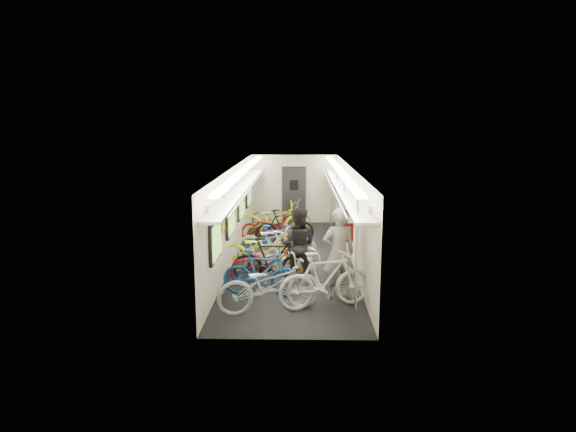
{
  "coord_description": "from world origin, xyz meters",
  "views": [
    {
      "loc": [
        0.19,
        -12.95,
        3.55
      ],
      "look_at": [
        -0.1,
        0.02,
        1.15
      ],
      "focal_mm": 32.0,
      "sensor_mm": 36.0,
      "label": 1
    }
  ],
  "objects_px": {
    "bicycle_0": "(270,285)",
    "bicycle_1": "(261,273)",
    "passenger_mid": "(298,245)",
    "passenger_near": "(339,253)",
    "backpack": "(347,232)"
  },
  "relations": [
    {
      "from": "bicycle_0",
      "to": "bicycle_1",
      "type": "bearing_deg",
      "value": -4.7
    },
    {
      "from": "passenger_mid",
      "to": "backpack",
      "type": "relative_size",
      "value": 4.44
    },
    {
      "from": "bicycle_1",
      "to": "passenger_near",
      "type": "distance_m",
      "value": 1.63
    },
    {
      "from": "bicycle_0",
      "to": "passenger_mid",
      "type": "xyz_separation_m",
      "value": [
        0.52,
        1.87,
        0.31
      ]
    },
    {
      "from": "backpack",
      "to": "bicycle_0",
      "type": "bearing_deg",
      "value": -147.83
    },
    {
      "from": "bicycle_1",
      "to": "passenger_near",
      "type": "relative_size",
      "value": 0.88
    },
    {
      "from": "backpack",
      "to": "passenger_mid",
      "type": "bearing_deg",
      "value": 140.5
    },
    {
      "from": "bicycle_0",
      "to": "backpack",
      "type": "xyz_separation_m",
      "value": [
        1.53,
        1.2,
        0.75
      ]
    },
    {
      "from": "passenger_near",
      "to": "passenger_mid",
      "type": "xyz_separation_m",
      "value": [
        -0.82,
        1.07,
        -0.09
      ]
    },
    {
      "from": "bicycle_1",
      "to": "bicycle_0",
      "type": "bearing_deg",
      "value": -157.26
    },
    {
      "from": "bicycle_0",
      "to": "bicycle_1",
      "type": "height_order",
      "value": "bicycle_0"
    },
    {
      "from": "passenger_mid",
      "to": "backpack",
      "type": "xyz_separation_m",
      "value": [
        1.01,
        -0.67,
        0.44
      ]
    },
    {
      "from": "passenger_near",
      "to": "backpack",
      "type": "xyz_separation_m",
      "value": [
        0.19,
        0.41,
        0.35
      ]
    },
    {
      "from": "bicycle_0",
      "to": "backpack",
      "type": "height_order",
      "value": "backpack"
    },
    {
      "from": "bicycle_0",
      "to": "passenger_mid",
      "type": "height_order",
      "value": "passenger_mid"
    }
  ]
}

